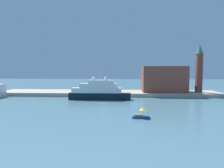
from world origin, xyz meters
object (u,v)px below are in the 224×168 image
Objects in this scene: small_motorboat at (141,114)px; mooring_bollard at (103,92)px; bell_tower at (199,66)px; parked_car at (85,91)px; large_yacht at (99,92)px; person_figure at (92,91)px; harbor_building at (163,79)px.

small_motorboat is 5.28× the size of mooring_bollard.
parked_car is (-55.57, -2.60, -12.22)m from bell_tower.
small_motorboat is (15.54, -33.32, -2.33)m from large_yacht.
bell_tower is 14.02× the size of person_figure.
harbor_building is 31.75m from mooring_bollard.
person_figure is at bearing 155.32° from mooring_bollard.
large_yacht is 15.84× the size of person_figure.
mooring_bollard is (-14.79, 42.83, 1.09)m from small_motorboat.
small_motorboat is 1.08× the size of parked_car.
large_yacht reaches higher than person_figure.
parked_car is at bearing 159.58° from person_figure.
parked_car is 4.88× the size of mooring_bollard.
mooring_bollard is at bearing 109.05° from small_motorboat.
large_yacht reaches higher than mooring_bollard.
harbor_building reaches higher than small_motorboat.
small_motorboat is at bearing -65.00° from large_yacht.
parked_car is 2.55× the size of person_figure.
large_yacht is 9.61m from mooring_bollard.
bell_tower is (31.70, 49.32, 13.48)m from small_motorboat.
harbor_building is 18.01m from bell_tower.
mooring_bollard is at bearing -24.68° from person_figure.
large_yacht is at bearing -67.28° from person_figure.
mooring_bollard is at bearing 85.53° from large_yacht.
bell_tower reaches higher than small_motorboat.
parked_car is (-23.87, 46.71, 1.27)m from small_motorboat.
person_figure reaches higher than mooring_bollard.
person_figure is (-52.35, -3.80, -12.05)m from bell_tower.
small_motorboat is 45.32m from mooring_bollard.
small_motorboat is 0.22× the size of harbor_building.
harbor_building is at bearing 31.15° from large_yacht.
large_yacht is 6.21× the size of parked_car.
large_yacht is 36.84m from small_motorboat.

